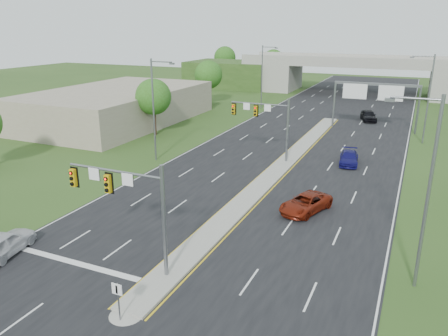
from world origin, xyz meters
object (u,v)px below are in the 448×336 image
car_far_a (306,203)px  car_far_c (369,115)px  car_far_b (349,158)px  overpass (359,77)px  signal_mast_near (129,198)px  signal_mast_far (267,118)px  sign_gantry (375,93)px  keep_right_sign (118,296)px  car_white (4,243)px

car_far_a → car_far_c: size_ratio=1.02×
car_far_a → car_far_b: 14.45m
overpass → car_far_b: (6.33, -52.81, -2.86)m
overpass → car_far_c: bearing=-79.0°
signal_mast_near → car_far_b: bearing=72.5°
signal_mast_far → sign_gantry: (8.95, 19.99, 0.51)m
car_far_b → sign_gantry: bearing=81.7°
signal_mast_far → car_far_c: 27.86m
car_far_b → car_far_c: (-0.78, 24.20, 0.17)m
keep_right_sign → car_far_c: (5.55, 55.91, -0.65)m
sign_gantry → car_far_a: size_ratio=2.28×
signal_mast_near → signal_mast_far: (0.00, 25.00, 0.00)m
sign_gantry → overpass: overpass is taller
car_white → car_far_b: (17.33, 29.20, -0.12)m
car_white → car_far_c: car_far_c is taller
keep_right_sign → car_far_a: keep_right_sign is taller
keep_right_sign → sign_gantry: sign_gantry is taller
keep_right_sign → car_far_b: size_ratio=0.47×
car_far_b → signal_mast_far: bearing=-172.4°
keep_right_sign → car_white: size_ratio=0.47×
keep_right_sign → car_white: (-11.00, 2.52, -0.70)m
signal_mast_near → car_far_b: (8.59, 27.26, -4.03)m
signal_mast_far → car_far_b: 9.75m
keep_right_sign → signal_mast_far: bearing=94.4°
signal_mast_near → keep_right_sign: signal_mast_near is taller
keep_right_sign → signal_mast_near: bearing=116.9°
car_far_b → keep_right_sign: bearing=-108.4°
signal_mast_far → keep_right_sign: (2.26, -29.45, -3.21)m
keep_right_sign → overpass: bearing=90.0°
sign_gantry → signal_mast_near: bearing=-101.2°
car_far_c → signal_mast_far: bearing=-122.5°
signal_mast_near → overpass: 80.11m
overpass → car_far_a: overpass is taller
signal_mast_near → car_far_a: 15.39m
sign_gantry → overpass: (-6.68, 35.08, -1.69)m
keep_right_sign → car_far_a: bearing=73.4°
overpass → car_white: overpass is taller
signal_mast_near → signal_mast_far: 25.00m
car_white → car_far_c: 55.90m
sign_gantry → car_white: bearing=-110.6°
car_far_a → overpass: bearing=113.8°
keep_right_sign → car_far_a: 18.09m
signal_mast_near → keep_right_sign: bearing=-63.1°
signal_mast_near → overpass: (2.26, 80.07, -1.17)m
sign_gantry → car_far_b: sign_gantry is taller
car_white → car_far_a: car_white is taller
car_far_b → signal_mast_near: bearing=-114.6°
signal_mast_far → car_far_b: (8.59, 2.26, -4.03)m
signal_mast_near → keep_right_sign: (2.26, -4.45, -3.21)m
car_far_a → car_far_b: (1.15, 14.40, -0.03)m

